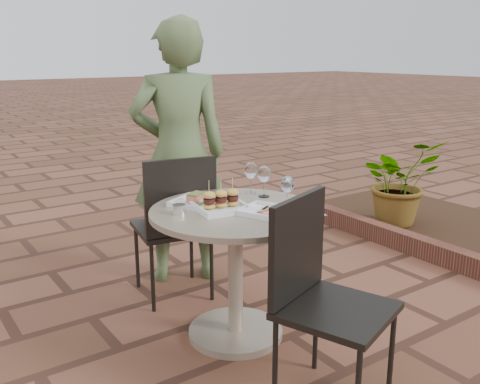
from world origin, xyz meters
TOP-DOWN VIEW (x-y plane):
  - ground at (0.00, 0.00)m, footprint 60.00×60.00m
  - cafe_table at (-0.24, 0.19)m, footprint 0.90×0.90m
  - chair_far at (-0.29, 0.76)m, footprint 0.51×0.51m
  - chair_near at (-0.25, -0.46)m, footprint 0.56×0.56m
  - diner at (-0.09, 1.06)m, footprint 0.75×0.63m
  - plate_salmon at (-0.36, 0.39)m, footprint 0.31×0.31m
  - plate_sliders at (-0.31, 0.23)m, footprint 0.29×0.29m
  - plate_tuna at (-0.16, 0.04)m, footprint 0.30×0.30m
  - wine_glass_right at (0.00, 0.06)m, footprint 0.07×0.07m
  - wine_glass_mid at (0.02, 0.41)m, footprint 0.08×0.08m
  - wine_glass_far at (0.04, 0.31)m, footprint 0.08×0.08m
  - steel_ramekin at (-0.52, 0.28)m, footprint 0.08×0.08m
  - cutlery_set at (0.06, -0.09)m, footprint 0.13×0.20m
  - planter_curb at (1.60, 0.30)m, footprint 0.12×3.00m
  - mulch_bed at (2.30, 0.30)m, footprint 1.30×3.00m
  - potted_plant_a at (1.96, 0.88)m, footprint 0.79×0.72m

SIDE VIEW (x-z plane):
  - ground at x=0.00m, z-range 0.00..0.00m
  - mulch_bed at x=2.30m, z-range 0.00..0.06m
  - planter_curb at x=1.60m, z-range 0.00..0.15m
  - potted_plant_a at x=1.96m, z-range 0.06..0.81m
  - cafe_table at x=-0.24m, z-range 0.12..0.85m
  - chair_far at x=-0.29m, z-range 0.08..1.01m
  - chair_near at x=-0.25m, z-range 0.08..1.01m
  - cutlery_set at x=0.06m, z-range 0.73..0.73m
  - plate_tuna at x=-0.16m, z-range 0.73..0.76m
  - plate_salmon at x=-0.36m, z-range 0.72..0.78m
  - steel_ramekin at x=-0.52m, z-range 0.73..0.78m
  - plate_sliders at x=-0.31m, z-range 0.68..0.85m
  - wine_glass_right at x=0.00m, z-range 0.77..0.94m
  - wine_glass_far at x=0.04m, z-range 0.77..0.95m
  - wine_glass_mid at x=0.02m, z-range 0.77..0.95m
  - diner at x=-0.09m, z-range 0.00..1.75m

